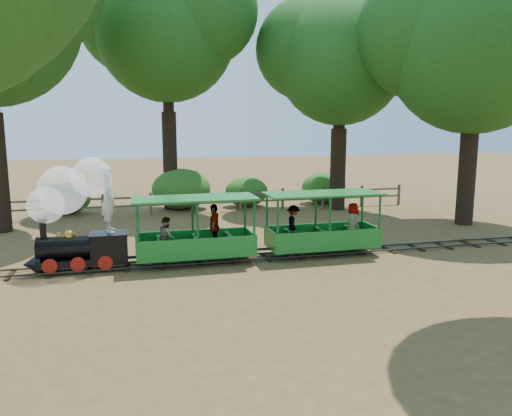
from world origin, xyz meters
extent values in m
plane|color=olive|center=(0.00, 0.00, 0.00)|extent=(90.00, 90.00, 0.00)
cube|color=#3F3D3A|center=(0.00, -0.30, 0.08)|extent=(22.00, 0.05, 0.05)
cube|color=#3F3D3A|center=(0.00, 0.30, 0.08)|extent=(22.00, 0.05, 0.05)
cube|color=#382314|center=(0.00, 0.00, 0.03)|extent=(0.12, 1.00, 0.05)
cube|color=#382314|center=(-5.00, 0.00, 0.03)|extent=(0.12, 1.00, 0.05)
cube|color=#382314|center=(5.00, 0.00, 0.03)|extent=(0.12, 1.00, 0.05)
cube|color=black|center=(-5.15, 0.00, 0.29)|extent=(2.36, 0.75, 0.19)
cylinder|color=black|center=(-5.53, 0.00, 0.69)|extent=(1.50, 0.60, 0.60)
cylinder|color=black|center=(-6.12, 0.00, 1.23)|extent=(0.17, 0.17, 0.47)
sphere|color=gold|center=(-5.47, 0.00, 1.01)|extent=(0.28, 0.28, 0.28)
cylinder|color=gold|center=(-5.74, 0.00, 1.03)|extent=(0.11, 0.11, 0.11)
cube|color=black|center=(-4.45, 0.00, 0.68)|extent=(0.97, 0.75, 0.59)
cube|color=black|center=(-4.45, 0.00, 1.00)|extent=(1.02, 0.82, 0.04)
cone|color=black|center=(-6.44, 0.00, 0.27)|extent=(0.48, 0.69, 0.69)
cylinder|color=gold|center=(-6.31, 0.00, 0.80)|extent=(0.11, 0.15, 0.15)
cylinder|color=maroon|center=(-5.96, -0.39, 0.29)|extent=(0.39, 0.06, 0.39)
cylinder|color=maroon|center=(-5.96, 0.39, 0.29)|extent=(0.39, 0.06, 0.39)
cylinder|color=maroon|center=(-5.26, -0.39, 0.29)|extent=(0.39, 0.06, 0.39)
cylinder|color=maroon|center=(-5.26, 0.39, 0.29)|extent=(0.39, 0.06, 0.39)
cylinder|color=maroon|center=(-4.56, -0.39, 0.29)|extent=(0.39, 0.06, 0.39)
cylinder|color=maroon|center=(-4.56, 0.39, 0.29)|extent=(0.39, 0.06, 0.39)
sphere|color=white|center=(-6.01, 0.05, 1.84)|extent=(0.97, 0.97, 0.97)
sphere|color=white|center=(-5.58, 0.10, 2.21)|extent=(1.29, 1.29, 1.29)
sphere|color=white|center=(-4.83, 0.15, 2.53)|extent=(1.07, 1.07, 1.07)
imported|color=silver|center=(-4.41, 0.11, 1.93)|extent=(0.45, 0.67, 1.82)
cube|color=#1A7926|center=(-2.10, 0.00, 0.32)|extent=(3.34, 1.28, 0.10)
cube|color=#145A20|center=(-2.10, 0.00, 0.20)|extent=(3.00, 0.49, 0.14)
cube|color=#1A7926|center=(-2.10, -0.60, 0.61)|extent=(3.34, 0.06, 0.49)
cube|color=#1A7926|center=(-2.10, 0.60, 0.61)|extent=(3.34, 0.06, 0.49)
cube|color=#1A7926|center=(-2.10, 0.00, 1.89)|extent=(3.48, 1.42, 0.05)
cylinder|color=#145A20|center=(-3.69, -0.58, 1.10)|extent=(0.07, 0.07, 1.57)
cylinder|color=#145A20|center=(-3.69, 0.58, 1.10)|extent=(0.07, 0.07, 1.57)
cylinder|color=#145A20|center=(-0.51, -0.58, 1.10)|extent=(0.07, 0.07, 1.57)
cylinder|color=#145A20|center=(-0.51, 0.58, 1.10)|extent=(0.07, 0.07, 1.57)
cube|color=#145A20|center=(-3.10, 0.00, 0.56)|extent=(0.12, 1.08, 0.39)
cube|color=#145A20|center=(-2.10, 0.00, 0.56)|extent=(0.12, 1.08, 0.39)
cube|color=#145A20|center=(-1.10, 0.00, 0.56)|extent=(0.12, 1.08, 0.39)
cylinder|color=black|center=(-3.16, -0.33, 0.24)|extent=(0.27, 0.06, 0.27)
cylinder|color=black|center=(-3.16, 0.33, 0.24)|extent=(0.27, 0.06, 0.27)
cylinder|color=black|center=(-1.03, -0.33, 0.24)|extent=(0.27, 0.06, 0.27)
cylinder|color=black|center=(-1.03, 0.33, 0.24)|extent=(0.27, 0.06, 0.27)
imported|color=gray|center=(-2.92, -0.25, 0.90)|extent=(0.43, 0.54, 1.07)
imported|color=gray|center=(-1.52, 0.12, 1.03)|extent=(0.52, 0.83, 1.32)
cube|color=#1A7926|center=(1.77, 0.00, 0.32)|extent=(3.34, 1.28, 0.10)
cube|color=#145A20|center=(1.77, 0.00, 0.20)|extent=(3.00, 0.49, 0.14)
cube|color=#1A7926|center=(1.77, -0.60, 0.61)|extent=(3.34, 0.06, 0.49)
cube|color=#1A7926|center=(1.77, 0.60, 0.61)|extent=(3.34, 0.06, 0.49)
cube|color=#1A7926|center=(1.77, 0.00, 1.89)|extent=(3.48, 1.42, 0.05)
cylinder|color=#145A20|center=(0.18, -0.58, 1.10)|extent=(0.07, 0.07, 1.57)
cylinder|color=#145A20|center=(0.18, 0.58, 1.10)|extent=(0.07, 0.07, 1.57)
cylinder|color=#145A20|center=(3.36, -0.58, 1.10)|extent=(0.07, 0.07, 1.57)
cylinder|color=#145A20|center=(3.36, 0.58, 1.10)|extent=(0.07, 0.07, 1.57)
cube|color=#145A20|center=(0.77, 0.00, 0.56)|extent=(0.12, 1.08, 0.39)
cube|color=#145A20|center=(1.77, 0.00, 0.56)|extent=(0.12, 1.08, 0.39)
cube|color=#145A20|center=(2.77, 0.00, 0.56)|extent=(0.12, 1.08, 0.39)
cylinder|color=black|center=(0.70, -0.33, 0.24)|extent=(0.27, 0.06, 0.27)
cylinder|color=black|center=(0.70, 0.33, 0.24)|extent=(0.27, 0.06, 0.27)
cylinder|color=black|center=(2.84, -0.33, 0.24)|extent=(0.27, 0.06, 0.27)
cylinder|color=black|center=(2.84, 0.33, 0.24)|extent=(0.27, 0.06, 0.27)
imported|color=gray|center=(0.95, 0.34, 0.94)|extent=(0.55, 0.81, 1.15)
imported|color=gray|center=(2.71, -0.10, 0.97)|extent=(0.42, 0.62, 1.21)
cylinder|color=#2D2116|center=(-2.00, 9.50, 2.24)|extent=(0.66, 0.66, 4.49)
cylinder|color=#2D2116|center=(-2.00, 9.50, 5.77)|extent=(0.50, 0.50, 2.56)
sphere|color=#1F5219|center=(-2.00, 9.50, 7.98)|extent=(6.22, 6.22, 6.22)
sphere|color=#1F5219|center=(-0.45, 8.57, 8.76)|extent=(4.66, 4.66, 4.66)
sphere|color=#1F5219|center=(-3.40, 10.59, 8.60)|extent=(4.98, 4.98, 4.98)
cylinder|color=#2D2116|center=(5.50, 7.50, 1.87)|extent=(0.72, 0.72, 3.73)
cylinder|color=#2D2116|center=(5.50, 7.50, 4.80)|extent=(0.54, 0.54, 2.13)
sphere|color=#1F5219|center=(5.50, 7.50, 6.72)|extent=(5.75, 5.75, 5.75)
sphere|color=#1F5219|center=(6.94, 6.64, 7.44)|extent=(4.31, 4.31, 4.31)
sphere|color=#1F5219|center=(4.21, 8.51, 7.30)|extent=(4.60, 4.60, 4.60)
cylinder|color=#2D2116|center=(9.00, 3.00, 1.86)|extent=(0.68, 0.68, 3.72)
cylinder|color=#2D2116|center=(9.00, 3.00, 4.78)|extent=(0.51, 0.51, 2.12)
sphere|color=#1F5219|center=(9.00, 3.00, 6.83)|extent=(6.58, 6.58, 6.58)
sphere|color=#1F5219|center=(7.52, 4.15, 7.49)|extent=(5.27, 5.27, 5.27)
cube|color=brown|center=(-9.00, 8.00, 0.50)|extent=(0.10, 0.10, 1.00)
cube|color=brown|center=(-7.00, 8.00, 0.50)|extent=(0.10, 0.10, 1.00)
cube|color=brown|center=(-5.00, 8.00, 0.50)|extent=(0.10, 0.10, 1.00)
cube|color=brown|center=(-3.00, 8.00, 0.50)|extent=(0.10, 0.10, 1.00)
cube|color=brown|center=(-1.00, 8.00, 0.50)|extent=(0.10, 0.10, 1.00)
cube|color=brown|center=(1.00, 8.00, 0.50)|extent=(0.10, 0.10, 1.00)
cube|color=brown|center=(3.00, 8.00, 0.50)|extent=(0.10, 0.10, 1.00)
cube|color=brown|center=(5.00, 8.00, 0.50)|extent=(0.10, 0.10, 1.00)
cube|color=brown|center=(7.00, 8.00, 0.50)|extent=(0.10, 0.10, 1.00)
cube|color=brown|center=(9.00, 8.00, 0.50)|extent=(0.10, 0.10, 1.00)
cube|color=brown|center=(0.00, 8.00, 0.80)|extent=(18.00, 0.06, 0.08)
cube|color=brown|center=(0.00, 8.00, 0.45)|extent=(18.00, 0.06, 0.08)
ellipsoid|color=#2D6B1E|center=(-6.56, 9.30, 0.70)|extent=(2.01, 1.55, 1.39)
ellipsoid|color=#2D6B1E|center=(-1.53, 9.30, 0.95)|extent=(2.73, 2.10, 1.89)
ellipsoid|color=#2D6B1E|center=(1.58, 9.30, 0.72)|extent=(2.08, 1.60, 1.44)
ellipsoid|color=#2D6B1E|center=(5.55, 9.30, 0.78)|extent=(2.26, 1.74, 1.57)
camera|label=1|loc=(-3.83, -13.86, 3.97)|focal=35.00mm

